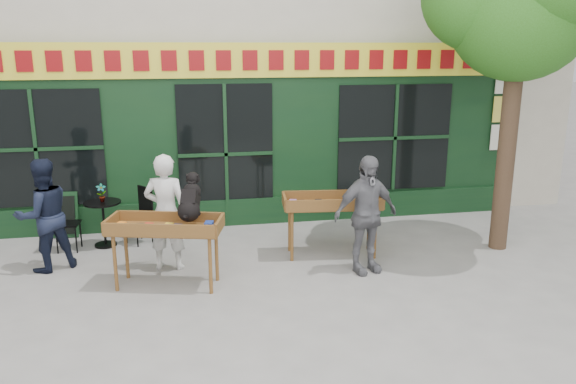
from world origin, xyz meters
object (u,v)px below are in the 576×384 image
dog (190,196)px  book_cart_center (165,229)px  man_left (44,215)px  book_cart_right (332,205)px  woman (166,212)px  bistro_table (103,215)px  man_right (366,215)px

dog → book_cart_center: bearing=-173.5°
book_cart_center → man_left: man_left is taller
book_cart_right → man_left: man_left is taller
woman → bistro_table: (-1.06, 1.18, -0.33)m
book_cart_center → bistro_table: size_ratio=2.12×
book_cart_center → book_cart_right: 2.65m
book_cart_center → book_cart_right: bearing=30.9°
book_cart_right → man_right: 0.81m
woman → man_right: size_ratio=1.00×
dog → man_right: (2.49, 0.04, -0.42)m
dog → bistro_table: (-1.41, 1.88, -0.75)m
dog → man_left: size_ratio=0.36×
dog → man_right: bearing=15.6°
woman → man_left: 1.78m
man_left → book_cart_right: bearing=147.1°
dog → man_right: size_ratio=0.34×
book_cart_right → man_right: man_right is taller
dog → man_left: (-2.11, 0.98, -0.45)m
book_cart_right → man_left: 4.31m
dog → book_cart_right: dog is taller
bistro_table → man_right: bearing=-25.3°
dog → bistro_table: size_ratio=0.79×
man_right → man_left: 4.70m
bistro_table → man_left: 1.18m
bistro_table → dog: bearing=-53.3°
woman → man_right: same height
bistro_table → book_cart_center: bearing=-60.1°
book_cart_center → bistro_table: (-1.06, 1.83, -0.28)m
book_cart_center → man_right: 2.84m
man_right → bistro_table: (-3.90, 1.84, -0.33)m
book_cart_right → bistro_table: (-3.60, 1.09, -0.28)m
dog → woman: bearing=131.2°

